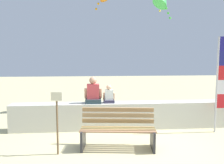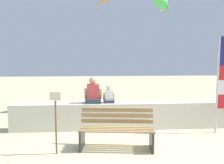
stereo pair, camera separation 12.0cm
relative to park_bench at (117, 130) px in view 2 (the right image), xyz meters
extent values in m
plane|color=#CABF8B|center=(0.31, 0.19, -0.42)|extent=(40.00, 40.00, 0.00)
cube|color=beige|center=(0.31, 1.42, -0.04)|extent=(6.33, 0.47, 0.76)
cube|color=#A07453|center=(-0.03, -0.25, 0.03)|extent=(1.69, 0.27, 0.03)
cube|color=#9E774C|center=(-0.02, -0.14, 0.03)|extent=(1.69, 0.27, 0.03)
cube|color=#95824C|center=(0.00, -0.03, 0.03)|extent=(1.69, 0.27, 0.03)
cube|color=#9D7C47|center=(0.01, 0.08, 0.03)|extent=(1.69, 0.27, 0.03)
cube|color=#A27E52|center=(0.02, 0.19, 0.15)|extent=(1.68, 0.25, 0.10)
cube|color=#A2835B|center=(0.03, 0.21, 0.28)|extent=(1.68, 0.25, 0.10)
cube|color=#9B754D|center=(0.03, 0.23, 0.41)|extent=(1.68, 0.25, 0.10)
cube|color=#2D2D33|center=(-0.79, 0.01, -0.20)|extent=(0.11, 0.53, 0.45)
cube|color=#2D2D33|center=(0.77, -0.18, -0.20)|extent=(0.11, 0.53, 0.45)
cube|color=#293D45|center=(-0.55, 1.42, 0.40)|extent=(0.44, 0.36, 0.12)
cube|color=#C44045|center=(-0.55, 1.42, 0.67)|extent=(0.34, 0.22, 0.42)
cylinder|color=tan|center=(-0.76, 1.40, 0.62)|extent=(0.07, 0.17, 0.31)
cylinder|color=tan|center=(-0.34, 1.40, 0.62)|extent=(0.07, 0.17, 0.31)
sphere|color=tan|center=(-0.55, 1.42, 0.99)|extent=(0.21, 0.21, 0.21)
cube|color=#302E44|center=(-0.10, 1.42, 0.38)|extent=(0.31, 0.25, 0.08)
cube|color=white|center=(-0.10, 1.42, 0.57)|extent=(0.24, 0.15, 0.29)
cylinder|color=#DAB08C|center=(-0.24, 1.41, 0.54)|extent=(0.05, 0.12, 0.21)
cylinder|color=#DAB08C|center=(0.05, 1.41, 0.54)|extent=(0.05, 0.12, 0.21)
sphere|color=#DAB08C|center=(-0.10, 1.42, 0.79)|extent=(0.15, 0.15, 0.15)
cylinder|color=#B7B7BC|center=(2.80, 0.85, 0.89)|extent=(0.05, 0.05, 2.61)
cube|color=red|center=(2.97, 0.85, 0.45)|extent=(0.30, 0.02, 0.39)
cube|color=white|center=(2.97, 0.85, 0.84)|extent=(0.30, 0.02, 0.39)
cube|color=red|center=(2.97, 0.85, 1.22)|extent=(0.30, 0.02, 0.39)
sphere|color=green|center=(2.02, 3.13, 3.54)|extent=(0.08, 0.08, 0.08)
sphere|color=green|center=(2.06, 3.04, 3.36)|extent=(0.08, 0.08, 0.08)
sphere|color=green|center=(2.10, 2.95, 3.18)|extent=(0.08, 0.08, 0.08)
sphere|color=green|center=(2.14, 2.86, 3.00)|extent=(0.08, 0.08, 0.08)
sphere|color=yellow|center=(2.40, 4.62, 3.93)|extent=(0.08, 0.08, 0.08)
sphere|color=yellow|center=(2.33, 4.55, 3.75)|extent=(0.08, 0.08, 0.08)
sphere|color=yellow|center=(2.25, 4.48, 3.57)|extent=(0.08, 0.08, 0.08)
sphere|color=orange|center=(-0.32, 3.72, 3.63)|extent=(0.08, 0.08, 0.08)
sphere|color=orange|center=(-0.40, 3.78, 3.45)|extent=(0.08, 0.08, 0.08)
cylinder|color=brown|center=(-1.32, -0.26, 0.16)|extent=(0.04, 0.04, 1.15)
cube|color=beige|center=(-1.32, -0.26, 0.83)|extent=(0.24, 0.07, 0.18)
camera|label=1|loc=(-0.57, -5.02, 1.64)|focal=36.57mm
camera|label=2|loc=(-0.45, -5.03, 1.64)|focal=36.57mm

